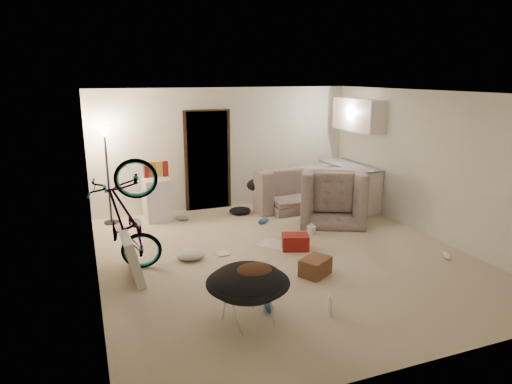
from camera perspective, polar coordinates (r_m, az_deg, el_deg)
name	(u,v)px	position (r m, az deg, el deg)	size (l,w,h in m)	color
floor	(284,256)	(7.23, 3.46, -8.01)	(5.50, 6.00, 0.02)	beige
ceiling	(286,92)	(6.68, 3.79, 12.38)	(5.50, 6.00, 0.02)	white
wall_back	(225,148)	(9.62, -3.88, 5.46)	(5.50, 0.02, 2.50)	white
wall_front	(423,246)	(4.41, 20.19, -6.37)	(5.50, 0.02, 2.50)	white
wall_left	(90,195)	(6.25, -20.06, -0.31)	(0.02, 6.00, 2.50)	white
wall_right	(432,165)	(8.36, 21.12, 3.16)	(0.02, 6.00, 2.50)	white
doorway	(207,161)	(9.51, -6.09, 3.91)	(0.85, 0.10, 2.04)	black
door_trim	(208,161)	(9.48, -6.04, 3.88)	(0.97, 0.04, 2.10)	black
floor_lamp	(106,156)	(8.85, -18.23, 4.36)	(0.28, 0.28, 1.81)	black
kitchen_counter	(349,187)	(9.89, 11.57, 0.66)	(0.60, 1.50, 0.88)	white
counter_top	(350,165)	(9.79, 11.71, 3.27)	(0.64, 1.54, 0.04)	gray
kitchen_uppers	(358,115)	(9.72, 12.68, 9.40)	(0.38, 1.40, 0.65)	white
sofa	(301,191)	(9.85, 5.64, 0.18)	(2.27, 0.89, 0.66)	#3E453D
armchair	(331,200)	(8.98, 9.33, -0.98)	(1.19, 1.04, 0.77)	#3E453D
bicycle	(129,243)	(6.71, -15.59, -6.15)	(0.59, 1.71, 0.90)	black
book_asset	(331,318)	(5.57, 9.39, -15.22)	(0.18, 0.24, 0.02)	maroon
mini_fridge	(157,200)	(9.02, -12.27, -0.93)	(0.48, 0.48, 0.81)	white
snack_box_0	(146,170)	(8.86, -13.56, 2.67)	(0.10, 0.07, 0.30)	maroon
snack_box_1	(153,170)	(8.88, -12.79, 2.74)	(0.10, 0.07, 0.30)	#B66B16
snack_box_2	(159,169)	(8.89, -12.02, 2.80)	(0.10, 0.07, 0.30)	gold
snack_box_3	(165,169)	(8.91, -11.26, 2.87)	(0.10, 0.07, 0.30)	maroon
saucer_chair	(248,290)	(5.25, -1.01, -12.11)	(0.95, 0.95, 0.68)	silver
hoodie	(253,274)	(5.16, -0.37, -10.18)	(0.48, 0.40, 0.22)	#4A2A19
sofa_drape	(260,185)	(9.42, 0.49, 0.90)	(0.56, 0.46, 0.28)	black
tv_box	(131,254)	(6.64, -15.40, -7.49)	(0.12, 0.99, 0.65)	silver
drink_case_a	(315,267)	(6.56, 7.42, -9.24)	(0.44, 0.31, 0.25)	brown
drink_case_b	(295,242)	(7.45, 4.93, -6.24)	(0.42, 0.31, 0.24)	maroon
juicer	(311,229)	(8.16, 6.91, -4.66)	(0.15, 0.15, 0.22)	silver
newspaper	(274,244)	(7.66, 2.32, -6.56)	(0.42, 0.55, 0.01)	silver
book_blue	(295,240)	(7.85, 4.96, -5.98)	(0.23, 0.31, 0.03)	#284C92
book_white	(222,254)	(7.28, -4.26, -7.68)	(0.18, 0.23, 0.02)	silver
shoe_0	(263,221)	(8.69, 0.93, -3.63)	(0.28, 0.11, 0.10)	#284C92
shoe_1	(182,218)	(8.96, -9.24, -3.25)	(0.27, 0.11, 0.10)	slate
shoe_2	(269,306)	(5.65, 1.61, -14.12)	(0.26, 0.10, 0.10)	#284C92
shoe_3	(312,272)	(6.58, 6.99, -9.88)	(0.27, 0.11, 0.10)	slate
shoe_4	(446,255)	(7.68, 22.70, -7.32)	(0.26, 0.10, 0.10)	white
clothes_lump_b	(240,211)	(9.28, -2.03, -2.34)	(0.45, 0.39, 0.14)	black
clothes_lump_c	(190,255)	(7.14, -8.21, -7.76)	(0.43, 0.37, 0.13)	silver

